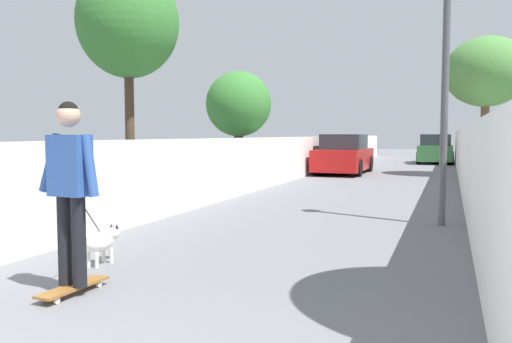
{
  "coord_description": "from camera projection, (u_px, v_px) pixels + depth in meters",
  "views": [
    {
      "loc": [
        -1.25,
        -2.29,
        1.54
      ],
      "look_at": [
        5.63,
        0.32,
        1.0
      ],
      "focal_mm": 35.89,
      "sensor_mm": 36.0,
      "label": 1
    }
  ],
  "objects": [
    {
      "name": "tree_left_far",
      "position": [
        239.0,
        105.0,
        15.33
      ],
      "size": [
        1.96,
        1.96,
        3.42
      ],
      "color": "#473523",
      "rests_on": "ground"
    },
    {
      "name": "tree_left_near",
      "position": [
        128.0,
        23.0,
        10.13
      ],
      "size": [
        2.02,
        2.02,
        4.86
      ],
      "color": "#473523",
      "rests_on": "ground"
    },
    {
      "name": "car_far",
      "position": [
        436.0,
        150.0,
        27.14
      ],
      "size": [
        3.88,
        1.8,
        1.54
      ],
      "color": "#336B38",
      "rests_on": "ground"
    },
    {
      "name": "car_near",
      "position": [
        344.0,
        155.0,
        20.09
      ],
      "size": [
        4.29,
        1.8,
        1.54
      ],
      "color": "#B71414",
      "rests_on": "ground"
    },
    {
      "name": "wall_left",
      "position": [
        256.0,
        164.0,
        14.19
      ],
      "size": [
        48.0,
        0.3,
        1.44
      ],
      "primitive_type": "cube",
      "color": "silver",
      "rests_on": "ground"
    },
    {
      "name": "ground_plane",
      "position": [
        366.0,
        186.0,
        15.14
      ],
      "size": [
        80.0,
        80.0,
        0.0
      ],
      "primitive_type": "plane",
      "color": "slate"
    },
    {
      "name": "dog",
      "position": [
        102.0,
        241.0,
        6.03
      ],
      "size": [
        1.35,
        0.59,
        1.06
      ],
      "color": "white",
      "rests_on": "ground"
    },
    {
      "name": "person_skateboarder",
      "position": [
        70.0,
        178.0,
        4.84
      ],
      "size": [
        0.24,
        0.71,
        1.76
      ],
      "color": "black",
      "rests_on": "skateboard"
    },
    {
      "name": "lamp_post",
      "position": [
        446.0,
        36.0,
        8.41
      ],
      "size": [
        0.36,
        0.36,
        4.64
      ],
      "color": "#4C4C51",
      "rests_on": "ground"
    },
    {
      "name": "tree_right_distant",
      "position": [
        486.0,
        72.0,
        18.31
      ],
      "size": [
        2.89,
        2.89,
        5.03
      ],
      "color": "brown",
      "rests_on": "ground"
    },
    {
      "name": "fence_right",
      "position": [
        469.0,
        163.0,
        12.24
      ],
      "size": [
        48.0,
        0.3,
        1.72
      ],
      "primitive_type": "cube",
      "color": "white",
      "rests_on": "ground"
    },
    {
      "name": "skateboard",
      "position": [
        73.0,
        287.0,
        4.91
      ],
      "size": [
        0.81,
        0.24,
        0.08
      ],
      "color": "brown",
      "rests_on": "ground"
    }
  ]
}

